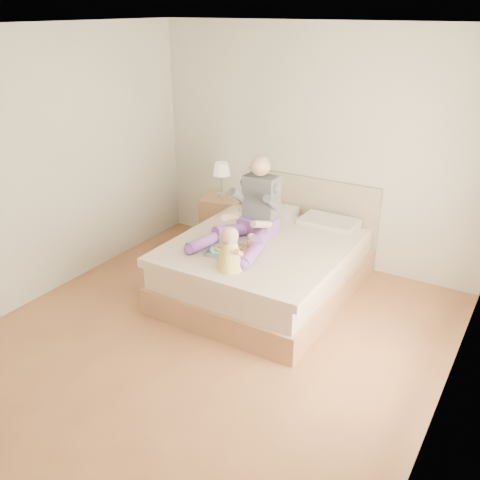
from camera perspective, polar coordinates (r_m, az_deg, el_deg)
The scene contains 7 objects.
room at distance 4.38m, azimuth -2.25°, elevation 6.08°, with size 4.02×4.22×2.71m.
bed at distance 5.73m, azimuth 3.16°, elevation -2.38°, with size 1.70×2.18×1.00m.
nightstand at distance 6.87m, azimuth -1.81°, elevation 2.16°, with size 0.60×0.57×0.62m.
lamp at distance 6.71m, azimuth -1.97°, elevation 7.38°, with size 0.21×0.21×0.43m.
adult at distance 5.50m, azimuth 1.31°, elevation 2.73°, with size 0.74×1.03×0.87m.
tray at distance 5.24m, azimuth -0.91°, elevation -1.04°, with size 0.51×0.43×0.13m.
baby at distance 4.87m, azimuth -1.03°, elevation -1.27°, with size 0.27×0.37×0.41m.
Camera 1 is at (2.38, -3.47, 2.84)m, focal length 40.00 mm.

